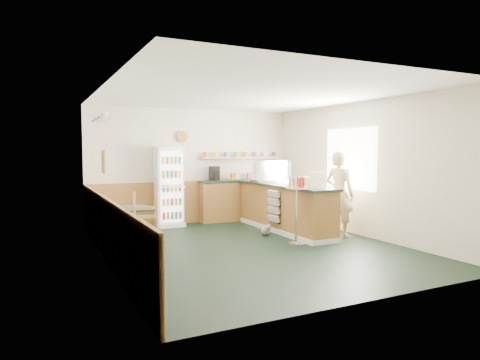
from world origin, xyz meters
TOP-DOWN VIEW (x-y plane):
  - ground at (0.00, 0.00)m, footprint 6.00×6.00m
  - room_envelope at (-0.23, 0.73)m, footprint 5.04×6.02m
  - service_counter at (1.35, 1.07)m, footprint 0.68×3.01m
  - back_counter at (1.19, 2.80)m, footprint 2.24×0.42m
  - drinks_fridge at (-0.69, 2.74)m, footprint 0.60×0.52m
  - display_case at (1.35, 1.66)m, footprint 0.84×0.44m
  - cash_register at (1.35, 0.09)m, footprint 0.37×0.39m
  - shopkeeper at (2.05, 0.12)m, footprint 0.57×0.67m
  - condiment_stand at (0.86, -0.13)m, footprint 0.39×0.39m
  - newspaper_rack at (0.99, 0.92)m, footprint 0.09×0.42m
  - cafe_table at (-2.05, 0.50)m, footprint 0.83×0.83m
  - cafe_chair at (-1.93, -0.19)m, footprint 0.46×0.46m
  - dog_doorstop at (0.76, 0.83)m, footprint 0.20×0.26m

SIDE VIEW (x-z plane):
  - ground at x=0.00m, z-range 0.00..0.00m
  - dog_doorstop at x=0.76m, z-range -0.01..0.23m
  - service_counter at x=1.35m, z-range -0.04..0.97m
  - cafe_table at x=-2.05m, z-range 0.16..0.93m
  - back_counter at x=1.19m, z-range -0.30..1.39m
  - newspaper_rack at x=0.99m, z-range 0.23..0.90m
  - cafe_chair at x=-1.93m, z-range 0.02..1.12m
  - condiment_stand at x=0.86m, z-range 0.21..1.44m
  - shopkeeper at x=2.05m, z-range 0.00..1.72m
  - drinks_fridge at x=-0.69m, z-range 0.00..1.82m
  - cash_register at x=1.35m, z-range 1.01..1.22m
  - display_case at x=1.35m, z-range 1.01..1.49m
  - room_envelope at x=-0.23m, z-range 0.16..2.88m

